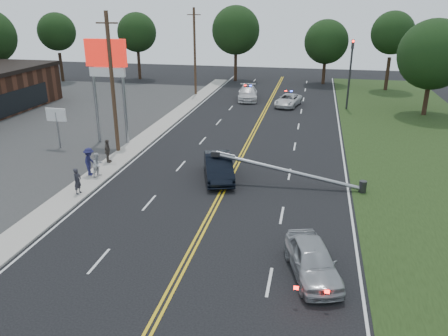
% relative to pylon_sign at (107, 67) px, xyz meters
% --- Properties ---
extents(ground, '(120.00, 120.00, 0.00)m').
position_rel_pylon_sign_xyz_m(ground, '(10.50, -14.00, -6.00)').
color(ground, black).
rests_on(ground, ground).
extents(sidewalk, '(1.80, 70.00, 0.12)m').
position_rel_pylon_sign_xyz_m(sidewalk, '(2.10, -4.00, -5.94)').
color(sidewalk, '#A7A196').
rests_on(sidewalk, ground).
extents(centerline_yellow, '(0.36, 80.00, 0.00)m').
position_rel_pylon_sign_xyz_m(centerline_yellow, '(10.50, -4.00, -5.99)').
color(centerline_yellow, gold).
rests_on(centerline_yellow, ground).
extents(pylon_sign, '(3.20, 0.35, 8.00)m').
position_rel_pylon_sign_xyz_m(pylon_sign, '(0.00, 0.00, 0.00)').
color(pylon_sign, gray).
rests_on(pylon_sign, ground).
extents(small_sign, '(1.60, 0.14, 3.10)m').
position_rel_pylon_sign_xyz_m(small_sign, '(-3.50, -2.00, -3.66)').
color(small_sign, gray).
rests_on(small_sign, ground).
extents(traffic_signal, '(0.28, 0.41, 7.05)m').
position_rel_pylon_sign_xyz_m(traffic_signal, '(18.80, 16.00, -1.79)').
color(traffic_signal, '#2D2D30').
rests_on(traffic_signal, ground).
extents(fallen_streetlight, '(9.36, 0.44, 1.91)m').
position_rel_pylon_sign_xyz_m(fallen_streetlight, '(14.69, -6.00, -5.08)').
color(fallen_streetlight, '#2D2D30').
rests_on(fallen_streetlight, ground).
extents(utility_pole_mid, '(1.60, 0.28, 10.00)m').
position_rel_pylon_sign_xyz_m(utility_pole_mid, '(1.30, -2.00, -0.91)').
color(utility_pole_mid, '#382619').
rests_on(utility_pole_mid, ground).
extents(utility_pole_far, '(1.60, 0.28, 10.00)m').
position_rel_pylon_sign_xyz_m(utility_pole_far, '(1.30, 20.00, -0.91)').
color(utility_pole_far, '#382619').
rests_on(utility_pole_far, ground).
extents(tree_4, '(5.10, 5.10, 9.30)m').
position_rel_pylon_sign_xyz_m(tree_4, '(-19.85, 25.71, 0.73)').
color(tree_4, black).
rests_on(tree_4, ground).
extents(tree_5, '(5.47, 5.47, 9.29)m').
position_rel_pylon_sign_xyz_m(tree_5, '(-9.84, 29.77, 0.54)').
color(tree_5, black).
rests_on(tree_5, ground).
extents(tree_6, '(6.61, 6.61, 10.22)m').
position_rel_pylon_sign_xyz_m(tree_6, '(4.12, 31.26, 0.90)').
color(tree_6, black).
rests_on(tree_6, ground).
extents(tree_7, '(5.82, 5.82, 8.49)m').
position_rel_pylon_sign_xyz_m(tree_7, '(16.43, 31.22, -0.43)').
color(tree_7, black).
rests_on(tree_7, ground).
extents(tree_8, '(5.21, 5.21, 9.63)m').
position_rel_pylon_sign_xyz_m(tree_8, '(24.25, 28.14, 1.00)').
color(tree_8, black).
rests_on(tree_8, ground).
extents(tree_9, '(6.63, 6.63, 9.19)m').
position_rel_pylon_sign_xyz_m(tree_9, '(26.23, 15.02, -0.13)').
color(tree_9, black).
rests_on(tree_9, ground).
extents(crashed_sedan, '(2.98, 5.03, 1.57)m').
position_rel_pylon_sign_xyz_m(crashed_sedan, '(9.82, -5.64, -5.21)').
color(crashed_sedan, black).
rests_on(crashed_sedan, ground).
extents(waiting_sedan, '(2.80, 4.51, 1.43)m').
position_rel_pylon_sign_xyz_m(waiting_sedan, '(15.84, -15.15, -5.28)').
color(waiting_sedan, '#9FA2A7').
rests_on(waiting_sedan, ground).
extents(emergency_a, '(3.02, 4.91, 1.27)m').
position_rel_pylon_sign_xyz_m(emergency_a, '(12.68, 16.14, -5.36)').
color(emergency_a, silver).
rests_on(emergency_a, ground).
extents(emergency_b, '(2.82, 5.47, 1.52)m').
position_rel_pylon_sign_xyz_m(emergency_b, '(7.89, 18.50, -5.24)').
color(emergency_b, silver).
rests_on(emergency_b, ground).
extents(bystander_a, '(0.42, 0.59, 1.54)m').
position_rel_pylon_sign_xyz_m(bystander_a, '(2.43, -9.83, -5.11)').
color(bystander_a, '#28272F').
rests_on(bystander_a, sidewalk).
extents(bystander_b, '(0.81, 0.91, 1.57)m').
position_rel_pylon_sign_xyz_m(bystander_b, '(2.31, -7.12, -5.09)').
color(bystander_b, '#B9BABF').
rests_on(bystander_b, sidewalk).
extents(bystander_c, '(0.88, 1.28, 1.81)m').
position_rel_pylon_sign_xyz_m(bystander_c, '(1.71, -7.02, -4.97)').
color(bystander_c, '#1C1C46').
rests_on(bystander_c, sidewalk).
extents(bystander_d, '(0.55, 1.01, 1.63)m').
position_rel_pylon_sign_xyz_m(bystander_d, '(1.75, -4.57, -5.06)').
color(bystander_d, '#504640').
rests_on(bystander_d, sidewalk).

